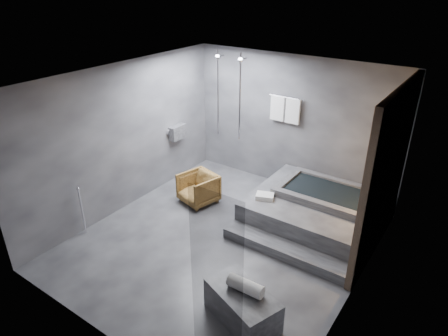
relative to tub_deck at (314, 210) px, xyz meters
The scene contains 7 objects.
room 2.02m from the tub_deck, 118.47° to the right, with size 5.00×5.04×2.82m.
tub_deck is the anchor object (origin of this frame).
tub_step 1.19m from the tub_deck, 90.00° to the right, with size 2.20×0.36×0.18m, color #323234.
concrete_bench 2.72m from the tub_deck, 86.75° to the right, with size 1.02×0.56×0.46m, color #323234.
driftwood_chair 2.30m from the tub_deck, 163.64° to the right, with size 0.66×0.68×0.61m, color #472E11.
rolled_towel 2.70m from the tub_deck, 86.26° to the right, with size 0.18×0.18×0.49m, color white.
deck_towel 0.97m from the tub_deck, 146.03° to the right, with size 0.32×0.23×0.08m, color white.
Camera 1 is at (3.25, -4.63, 4.19)m, focal length 32.00 mm.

